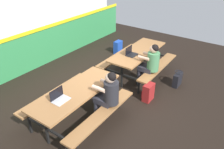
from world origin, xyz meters
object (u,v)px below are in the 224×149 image
at_px(tote_bag_bright, 178,79).
at_px(student_further, 150,62).
at_px(student_nearer, 108,93).
at_px(satchel_spare, 118,47).
at_px(laptop_silver, 59,98).
at_px(backpack_dark, 148,92).
at_px(picnic_table_left, 76,97).
at_px(picnic_table_right, 138,56).
at_px(laptop_dark, 131,53).

bearing_deg(tote_bag_bright, student_further, 126.96).
relative_size(student_nearer, student_further, 1.00).
height_order(student_nearer, tote_bag_bright, student_nearer).
bearing_deg(student_further, satchel_spare, 55.52).
height_order(laptop_silver, backpack_dark, laptop_silver).
relative_size(picnic_table_left, student_further, 1.70).
height_order(picnic_table_right, student_further, student_further).
xyz_separation_m(picnic_table_left, laptop_dark, (2.10, 0.00, 0.21)).
relative_size(student_nearer, backpack_dark, 2.74).
bearing_deg(student_further, student_nearer, 178.56).
distance_m(student_nearer, backpack_dark, 1.30).
xyz_separation_m(student_nearer, student_further, (1.73, -0.04, 0.00)).
relative_size(laptop_silver, backpack_dark, 0.74).
relative_size(laptop_dark, backpack_dark, 0.74).
distance_m(backpack_dark, satchel_spare, 2.84).
distance_m(backpack_dark, tote_bag_bright, 1.08).
distance_m(laptop_dark, backpack_dark, 1.21).
bearing_deg(tote_bag_bright, laptop_dark, 109.49).
relative_size(student_nearer, laptop_dark, 3.72).
xyz_separation_m(picnic_table_left, picnic_table_right, (2.44, -0.03, 0.00)).
height_order(picnic_table_right, laptop_silver, laptop_silver).
bearing_deg(laptop_dark, backpack_dark, -124.33).
bearing_deg(student_nearer, backpack_dark, -15.88).
bearing_deg(laptop_silver, student_nearer, -37.73).
bearing_deg(tote_bag_bright, student_nearer, 163.23).
xyz_separation_m(laptop_dark, satchel_spare, (1.25, 1.27, -0.57)).
bearing_deg(laptop_dark, tote_bag_bright, -70.51).
distance_m(student_further, laptop_dark, 0.60).
bearing_deg(satchel_spare, picnic_table_right, -124.94).
distance_m(student_nearer, satchel_spare, 3.55).
bearing_deg(satchel_spare, tote_bag_bright, -108.24).
bearing_deg(backpack_dark, student_further, 26.78).
relative_size(student_nearer, tote_bag_bright, 2.81).
bearing_deg(laptop_silver, picnic_table_left, -4.02).
relative_size(picnic_table_left, tote_bag_bright, 4.76).
distance_m(student_further, satchel_spare, 2.32).
distance_m(picnic_table_left, laptop_dark, 2.11).
xyz_separation_m(picnic_table_right, student_further, (-0.37, -0.57, 0.13)).
bearing_deg(picnic_table_right, picnic_table_left, 179.35).
xyz_separation_m(laptop_silver, satchel_spare, (3.75, 1.24, -0.57)).
distance_m(picnic_table_right, backpack_dark, 1.32).
bearing_deg(picnic_table_right, student_nearer, -166.04).
height_order(picnic_table_left, laptop_dark, laptop_dark).
distance_m(student_further, backpack_dark, 0.80).
bearing_deg(laptop_silver, student_further, -14.10).
height_order(picnic_table_left, student_further, student_further).
bearing_deg(laptop_dark, laptop_silver, 179.40).
distance_m(laptop_silver, tote_bag_bright, 3.24).
height_order(picnic_table_left, picnic_table_right, same).
distance_m(picnic_table_left, satchel_spare, 3.60).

